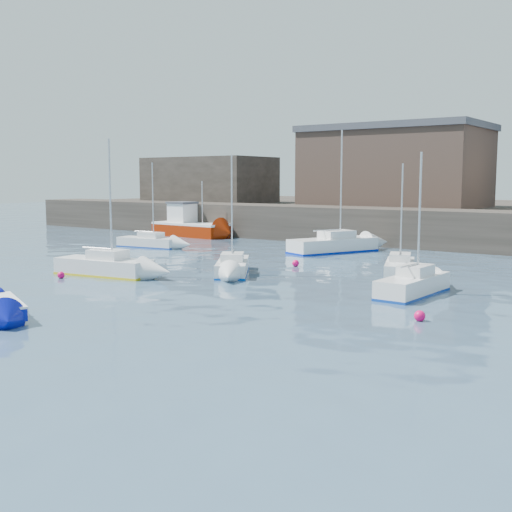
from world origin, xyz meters
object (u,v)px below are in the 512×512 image
Objects in this scene: sailboat_b at (233,266)px; sailboat_e at (149,242)px; fishing_boat at (189,225)px; sailboat_c at (413,284)px; buoy_near at (61,278)px; buoy_mid at (420,321)px; sailboat_h at (333,244)px; buoy_far at (296,266)px; sailboat_f at (400,267)px; sailboat_a at (105,266)px.

sailboat_e is at bearing 152.21° from sailboat_b.
fishing_boat is 34.26m from sailboat_c.
sailboat_c is 16.86× the size of buoy_near.
sailboat_h is at bearing 126.84° from buoy_mid.
buoy_near is at bearing -176.54° from buoy_mid.
buoy_near is at bearing -124.41° from buoy_far.
buoy_near is (7.64, -14.35, -0.44)m from sailboat_e.
sailboat_c is at bearing -49.25° from sailboat_h.
sailboat_h is at bearing 73.07° from buoy_near.
sailboat_b reaches higher than sailboat_e.
fishing_boat is 1.28× the size of sailboat_f.
sailboat_h is 23.23m from buoy_mid.
fishing_boat is 18.53× the size of buoy_mid.
buoy_mid is (31.73, -22.68, -1.01)m from fishing_boat.
sailboat_c is at bearing 14.34° from sailboat_a.
sailboat_c is (16.50, 4.22, -0.03)m from sailboat_a.
fishing_boat is 1.19× the size of sailboat_b.
sailboat_a is at bearing -54.39° from sailboat_e.
sailboat_a reaches higher than buoy_mid.
sailboat_f is at bearing 32.54° from sailboat_b.
sailboat_h reaches higher than fishing_boat.
sailboat_h reaches higher than sailboat_c.
sailboat_c is 15.27× the size of buoy_far.
fishing_boat is at bearing 149.15° from sailboat_c.
sailboat_b is 4.88m from buoy_far.
sailboat_f is 6.71m from buoy_far.
sailboat_a is 18.85m from buoy_mid.
sailboat_e is at bearing 169.74° from buoy_far.
buoy_far is (-6.68, -0.44, -0.44)m from sailboat_f.
fishing_boat reaches higher than buoy_mid.
sailboat_a is 18.36m from sailboat_h.
buoy_mid is (5.38, -10.77, -0.44)m from sailboat_f.
buoy_near is 0.91× the size of buoy_mid.
buoy_mid is at bearing -40.60° from buoy_far.
buoy_mid is (13.93, -18.59, -0.58)m from sailboat_h.
sailboat_b is at bearing -27.79° from sailboat_e.
sailboat_b is 1.01× the size of sailboat_c.
buoy_far is at bearing -10.26° from sailboat_e.
fishing_boat is at bearing 155.67° from sailboat_f.
buoy_near is (-6.56, -6.86, -0.44)m from sailboat_b.
sailboat_h is at bearing 21.72° from sailboat_e.
sailboat_h reaches higher than sailboat_a.
sailboat_f is at bearing -6.10° from sailboat_e.
sailboat_c is 5.64m from buoy_mid.
sailboat_a is 15.06m from sailboat_e.
sailboat_a is 17.45× the size of buoy_far.
fishing_boat is 28.93m from sailboat_f.
sailboat_h is at bearing 102.79° from buoy_far.
sailboat_a reaches higher than buoy_near.
sailboat_e is 1.07× the size of sailboat_f.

